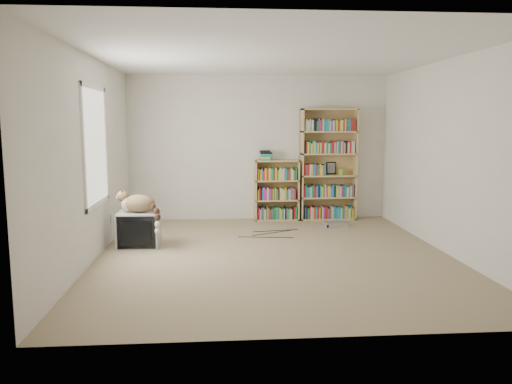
{
  "coord_description": "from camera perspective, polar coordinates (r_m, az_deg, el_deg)",
  "views": [
    {
      "loc": [
        -0.71,
        -6.21,
        1.69
      ],
      "look_at": [
        -0.16,
        1.0,
        0.68
      ],
      "focal_mm": 35.0,
      "sensor_mm": 36.0,
      "label": 1
    }
  ],
  "objects": [
    {
      "name": "wall_front",
      "position": [
        3.8,
        6.4,
        1.21
      ],
      "size": [
        4.5,
        0.02,
        2.5
      ],
      "primitive_type": "cube",
      "color": "beige",
      "rests_on": "floor"
    },
    {
      "name": "framed_print",
      "position": [
        8.91,
        8.57,
        2.72
      ],
      "size": [
        0.16,
        0.05,
        0.22
      ],
      "primitive_type": "cube",
      "rotation": [
        -0.17,
        0.0,
        0.0
      ],
      "color": "black",
      "rests_on": "bookcase_tall"
    },
    {
      "name": "crt_tv",
      "position": [
        7.06,
        -13.21,
        -4.15
      ],
      "size": [
        0.55,
        0.51,
        0.48
      ],
      "rotation": [
        0.0,
        0.0,
        -0.01
      ],
      "color": "#A2A2A4",
      "rests_on": "floor"
    },
    {
      "name": "floor",
      "position": [
        6.47,
        2.07,
        -7.22
      ],
      "size": [
        4.5,
        5.0,
        0.01
      ],
      "primitive_type": "cube",
      "color": "gray",
      "rests_on": "ground"
    },
    {
      "name": "wall_outlet",
      "position": [
        7.46,
        -16.15,
        -2.98
      ],
      "size": [
        0.01,
        0.08,
        0.13
      ],
      "primitive_type": "cube",
      "color": "silver",
      "rests_on": "wall_left"
    },
    {
      "name": "dvd_player",
      "position": [
        8.28,
        9.06,
        -3.66
      ],
      "size": [
        0.41,
        0.33,
        0.08
      ],
      "primitive_type": "cube",
      "rotation": [
        0.0,
        0.0,
        0.24
      ],
      "color": "#AEADB2",
      "rests_on": "floor"
    },
    {
      "name": "bookcase_tall",
      "position": [
        8.81,
        8.23,
        2.78
      ],
      "size": [
        0.96,
        0.3,
        1.93
      ],
      "color": "tan",
      "rests_on": "floor"
    },
    {
      "name": "book_stack",
      "position": [
        8.61,
        1.1,
        4.22
      ],
      "size": [
        0.2,
        0.26,
        0.17
      ],
      "primitive_type": "cube",
      "color": "red",
      "rests_on": "bookcase_short"
    },
    {
      "name": "ceiling",
      "position": [
        6.3,
        2.19,
        15.3
      ],
      "size": [
        4.5,
        5.0,
        0.02
      ],
      "primitive_type": "cube",
      "color": "white",
      "rests_on": "wall_back"
    },
    {
      "name": "wall_left",
      "position": [
        6.41,
        -18.32,
        3.58
      ],
      "size": [
        0.02,
        5.0,
        2.5
      ],
      "primitive_type": "cube",
      "color": "beige",
      "rests_on": "floor"
    },
    {
      "name": "bookcase_short",
      "position": [
        8.71,
        2.37,
        -0.02
      ],
      "size": [
        0.76,
        0.3,
        1.05
      ],
      "color": "tan",
      "rests_on": "floor"
    },
    {
      "name": "wall_back",
      "position": [
        8.75,
        0.27,
        5.04
      ],
      "size": [
        4.5,
        0.02,
        2.5
      ],
      "primitive_type": "cube",
      "color": "beige",
      "rests_on": "floor"
    },
    {
      "name": "cat",
      "position": [
        6.93,
        -12.98,
        -1.6
      ],
      "size": [
        0.64,
        0.52,
        0.53
      ],
      "rotation": [
        0.0,
        0.0,
        -0.08
      ],
      "color": "#372616",
      "rests_on": "crt_tv"
    },
    {
      "name": "floor_cables",
      "position": [
        7.72,
        0.62,
        -4.7
      ],
      "size": [
        1.2,
        0.7,
        0.01
      ],
      "primitive_type": null,
      "color": "black",
      "rests_on": "floor"
    },
    {
      "name": "wall_right",
      "position": [
        6.89,
        21.1,
        3.73
      ],
      "size": [
        0.02,
        5.0,
        2.5
      ],
      "primitive_type": "cube",
      "color": "beige",
      "rests_on": "floor"
    },
    {
      "name": "green_mug",
      "position": [
        8.86,
        9.71,
        2.3
      ],
      "size": [
        0.09,
        0.09,
        0.1
      ],
      "primitive_type": "cylinder",
      "color": "#72AB31",
      "rests_on": "bookcase_tall"
    },
    {
      "name": "window",
      "position": [
        6.59,
        -17.86,
        5.02
      ],
      "size": [
        0.02,
        1.22,
        1.52
      ],
      "primitive_type": "cube",
      "color": "white",
      "rests_on": "wall_left"
    }
  ]
}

